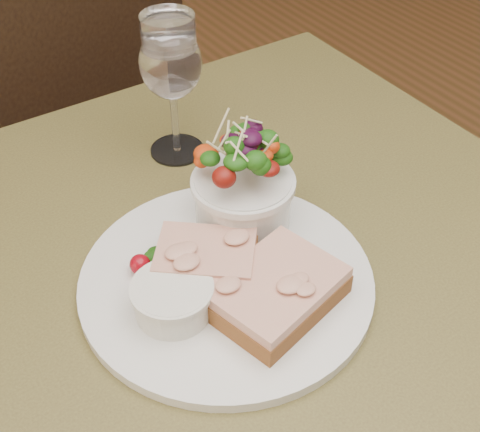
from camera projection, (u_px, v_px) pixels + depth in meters
cafe_table at (240, 324)px, 0.79m from camera, size 0.80×0.80×0.75m
chair_far at (68, 210)px, 1.49m from camera, size 0.54×0.54×0.90m
dinner_plate at (226, 281)px, 0.70m from camera, size 0.31×0.31×0.01m
sandwich_front at (276, 291)px, 0.66m from camera, size 0.15×0.12×0.03m
sandwich_back at (206, 259)px, 0.68m from camera, size 0.13×0.12×0.03m
ramekin at (173, 298)px, 0.64m from camera, size 0.08×0.08×0.04m
salad_bowl at (243, 180)px, 0.72m from camera, size 0.11×0.11×0.13m
garnish at (146, 259)px, 0.70m from camera, size 0.05×0.04×0.02m
wine_glass at (171, 67)px, 0.80m from camera, size 0.08×0.08×0.18m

